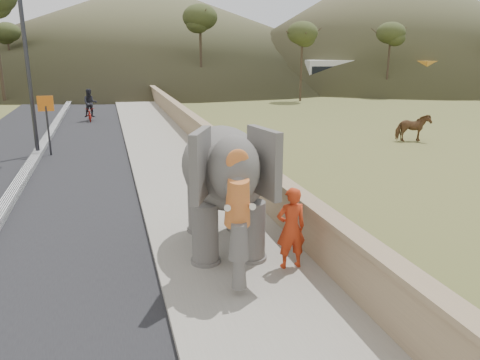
% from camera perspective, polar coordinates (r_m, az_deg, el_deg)
% --- Properties ---
extents(ground, '(160.00, 160.00, 0.00)m').
position_cam_1_polar(ground, '(8.48, 1.30, -13.73)').
color(ground, olive).
rests_on(ground, ground).
extents(road, '(7.00, 120.00, 0.03)m').
position_cam_1_polar(road, '(17.77, -24.47, 0.75)').
color(road, black).
rests_on(road, ground).
extents(median, '(0.35, 120.00, 0.22)m').
position_cam_1_polar(median, '(17.75, -24.50, 1.04)').
color(median, black).
rests_on(median, ground).
extents(walkway, '(3.00, 120.00, 0.15)m').
position_cam_1_polar(walkway, '(17.67, -8.30, 2.14)').
color(walkway, '#9E9687').
rests_on(walkway, ground).
extents(parapet, '(0.30, 120.00, 1.10)m').
position_cam_1_polar(parapet, '(17.85, -3.10, 3.98)').
color(parapet, tan).
rests_on(parapet, ground).
extents(lamppost, '(1.76, 0.36, 8.00)m').
position_cam_1_polar(lamppost, '(20.16, -24.00, 16.41)').
color(lamppost, '#2F2E33').
rests_on(lamppost, ground).
extents(signboard, '(0.60, 0.08, 2.40)m').
position_cam_1_polar(signboard, '(20.14, -22.50, 7.31)').
color(signboard, '#2D2D33').
rests_on(signboard, ground).
extents(cow, '(1.61, 0.95, 1.28)m').
position_cam_1_polar(cow, '(23.20, 20.31, 5.97)').
color(cow, brown).
rests_on(cow, ground).
extents(distant_car, '(4.55, 3.23, 1.44)m').
position_cam_1_polar(distant_car, '(49.14, 11.88, 11.33)').
color(distant_car, '#AFB0B6').
rests_on(distant_car, ground).
extents(bus_white, '(11.28, 4.76, 3.10)m').
position_cam_1_polar(bus_white, '(49.73, 14.49, 12.18)').
color(bus_white, white).
rests_on(bus_white, ground).
extents(bus_orange, '(11.28, 5.06, 3.10)m').
position_cam_1_polar(bus_orange, '(52.50, 24.49, 11.45)').
color(bus_orange, orange).
rests_on(bus_orange, ground).
extents(hill_right, '(56.00, 56.00, 16.00)m').
position_cam_1_polar(hill_right, '(70.43, 17.90, 18.08)').
color(hill_right, brown).
rests_on(hill_right, ground).
extents(hill_far, '(80.00, 80.00, 14.00)m').
position_cam_1_polar(hill_far, '(77.44, -11.06, 17.50)').
color(hill_far, brown).
rests_on(hill_far, ground).
extents(elephant_and_man, '(2.37, 3.86, 2.66)m').
position_cam_1_polar(elephant_and_man, '(9.61, -1.89, -0.60)').
color(elephant_and_man, slate).
rests_on(elephant_and_man, ground).
extents(motorcyclist, '(0.86, 1.61, 1.92)m').
position_cam_1_polar(motorcyclist, '(29.38, -17.82, 8.32)').
color(motorcyclist, maroon).
rests_on(motorcyclist, ground).
extents(trees, '(48.25, 35.08, 9.57)m').
position_cam_1_polar(trees, '(38.19, -9.83, 15.14)').
color(trees, '#473828').
rests_on(trees, ground).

